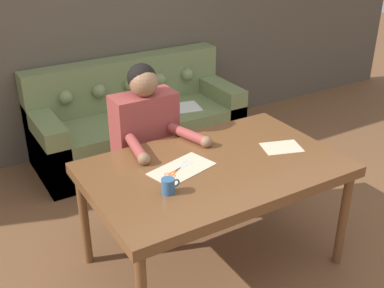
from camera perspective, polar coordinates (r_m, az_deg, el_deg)
name	(u,v)px	position (r m, az deg, el deg)	size (l,w,h in m)	color
ground_plane	(223,264)	(3.40, 3.74, -14.05)	(16.00, 16.00, 0.00)	brown
wall_back	(92,15)	(4.66, -11.81, 14.71)	(8.00, 0.06, 2.60)	brown
dining_table	(215,174)	(3.03, 2.70, -3.58)	(1.58, 1.00, 0.76)	brown
couch	(137,123)	(4.68, -6.54, 2.53)	(1.97, 0.80, 0.90)	olive
person	(146,146)	(3.50, -5.44, -0.22)	(0.54, 0.63, 1.25)	#33281E
pattern_paper_main	(182,169)	(2.94, -1.22, -2.96)	(0.44, 0.32, 0.00)	beige
pattern_paper_offcut	(282,147)	(3.25, 10.59, -0.40)	(0.30, 0.25, 0.00)	beige
scissors	(175,172)	(2.91, -1.99, -3.29)	(0.24, 0.16, 0.01)	silver
mug	(168,186)	(2.69, -2.81, -4.98)	(0.11, 0.08, 0.09)	#335B84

